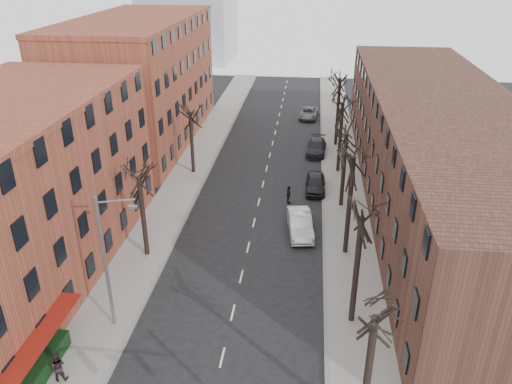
% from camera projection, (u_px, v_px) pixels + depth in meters
% --- Properties ---
extents(sidewalk_left, '(4.00, 90.00, 0.15)m').
position_uv_depth(sidewalk_left, '(192.00, 168.00, 53.78)').
color(sidewalk_left, gray).
rests_on(sidewalk_left, ground).
extents(sidewalk_right, '(4.00, 90.00, 0.15)m').
position_uv_depth(sidewalk_right, '(342.00, 175.00, 52.18)').
color(sidewalk_right, gray).
rests_on(sidewalk_right, ground).
extents(building_left_near, '(12.00, 26.00, 12.00)m').
position_uv_depth(building_left_near, '(7.00, 198.00, 34.10)').
color(building_left_near, brown).
rests_on(building_left_near, ground).
extents(building_left_far, '(12.00, 28.00, 14.00)m').
position_uv_depth(building_left_far, '(140.00, 83.00, 59.61)').
color(building_left_far, brown).
rests_on(building_left_far, ground).
extents(building_right, '(12.00, 50.00, 10.00)m').
position_uv_depth(building_right, '(438.00, 151.00, 44.76)').
color(building_right, '#503025').
rests_on(building_right, ground).
extents(awning_left, '(1.20, 7.00, 0.15)m').
position_uv_depth(awning_left, '(51.00, 370.00, 28.01)').
color(awning_left, maroon).
rests_on(awning_left, ground).
extents(hedge, '(0.80, 6.00, 1.00)m').
position_uv_depth(hedge, '(38.00, 375.00, 26.84)').
color(hedge, black).
rests_on(hedge, sidewalk_left).
extents(tree_right_b, '(5.20, 5.20, 10.80)m').
position_uv_depth(tree_right_b, '(351.00, 321.00, 31.67)').
color(tree_right_b, black).
rests_on(tree_right_b, ground).
extents(tree_right_c, '(5.20, 5.20, 11.60)m').
position_uv_depth(tree_right_c, '(345.00, 253.00, 38.83)').
color(tree_right_c, black).
rests_on(tree_right_c, ground).
extents(tree_right_d, '(5.20, 5.20, 10.00)m').
position_uv_depth(tree_right_d, '(341.00, 206.00, 45.99)').
color(tree_right_d, black).
rests_on(tree_right_d, ground).
extents(tree_right_e, '(5.20, 5.20, 10.80)m').
position_uv_depth(tree_right_e, '(338.00, 172.00, 53.14)').
color(tree_right_e, black).
rests_on(tree_right_e, ground).
extents(tree_right_f, '(5.20, 5.20, 11.60)m').
position_uv_depth(tree_right_f, '(335.00, 146.00, 60.30)').
color(tree_right_f, black).
rests_on(tree_right_f, ground).
extents(tree_left_a, '(5.20, 5.20, 9.50)m').
position_uv_depth(tree_left_a, '(148.00, 255.00, 38.56)').
color(tree_left_a, black).
rests_on(tree_left_a, ground).
extents(tree_left_b, '(5.20, 5.20, 9.50)m').
position_uv_depth(tree_left_b, '(194.00, 173.00, 52.87)').
color(tree_left_b, black).
rests_on(tree_left_b, ground).
extents(streetlight, '(2.45, 0.22, 9.03)m').
position_uv_depth(streetlight, '(107.00, 258.00, 29.16)').
color(streetlight, slate).
rests_on(streetlight, ground).
extents(silver_sedan, '(2.50, 5.41, 1.72)m').
position_uv_depth(silver_sedan, '(300.00, 224.00, 41.25)').
color(silver_sedan, silver).
rests_on(silver_sedan, ground).
extents(parked_car_near, '(1.90, 4.72, 1.61)m').
position_uv_depth(parked_car_near, '(316.00, 183.00, 48.61)').
color(parked_car_near, black).
rests_on(parked_car_near, ground).
extents(parked_car_mid, '(2.49, 5.41, 1.53)m').
position_uv_depth(parked_car_mid, '(316.00, 147.00, 57.64)').
color(parked_car_mid, black).
rests_on(parked_car_mid, ground).
extents(parked_car_far, '(2.77, 5.28, 1.42)m').
position_uv_depth(parked_car_far, '(309.00, 113.00, 69.96)').
color(parked_car_far, '#5B5D62').
rests_on(parked_car_far, ground).
extents(pedestrian_b, '(1.02, 0.87, 1.81)m').
position_uv_depth(pedestrian_b, '(58.00, 367.00, 26.81)').
color(pedestrian_b, black).
rests_on(pedestrian_b, sidewalk_left).
extents(pedestrian_crossing, '(0.61, 1.11, 1.79)m').
position_uv_depth(pedestrian_crossing, '(289.00, 195.00, 46.08)').
color(pedestrian_crossing, black).
rests_on(pedestrian_crossing, ground).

